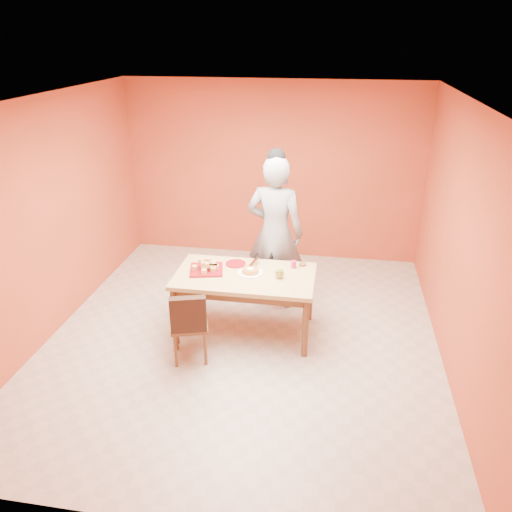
% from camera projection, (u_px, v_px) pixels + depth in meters
% --- Properties ---
extents(floor, '(5.00, 5.00, 0.00)m').
position_uv_depth(floor, '(243.00, 337.00, 5.90)').
color(floor, beige).
rests_on(floor, ground).
extents(ceiling, '(5.00, 5.00, 0.00)m').
position_uv_depth(ceiling, '(240.00, 101.00, 4.78)').
color(ceiling, white).
rests_on(ceiling, wall_back).
extents(wall_back, '(4.50, 0.00, 4.50)m').
position_uv_depth(wall_back, '(273.00, 172.00, 7.59)').
color(wall_back, '#C7492E').
rests_on(wall_back, floor).
extents(wall_left, '(0.00, 5.00, 5.00)m').
position_uv_depth(wall_left, '(48.00, 219.00, 5.68)').
color(wall_left, '#C7492E').
rests_on(wall_left, floor).
extents(wall_right, '(0.00, 5.00, 5.00)m').
position_uv_depth(wall_right, '(461.00, 245.00, 5.00)').
color(wall_right, '#C7492E').
rests_on(wall_right, floor).
extents(dining_table, '(1.60, 0.90, 0.76)m').
position_uv_depth(dining_table, '(245.00, 282.00, 5.76)').
color(dining_table, tan).
rests_on(dining_table, floor).
extents(dining_chair, '(0.50, 0.55, 0.86)m').
position_uv_depth(dining_chair, '(189.00, 324.00, 5.35)').
color(dining_chair, brown).
rests_on(dining_chair, floor).
extents(pastry_pile, '(0.34, 0.34, 0.11)m').
position_uv_depth(pastry_pile, '(206.00, 265.00, 5.78)').
color(pastry_pile, tan).
rests_on(pastry_pile, pastry_platter).
extents(person, '(0.78, 0.57, 1.98)m').
position_uv_depth(person, '(275.00, 233.00, 6.26)').
color(person, gray).
rests_on(person, floor).
extents(pastry_platter, '(0.45, 0.45, 0.02)m').
position_uv_depth(pastry_platter, '(206.00, 270.00, 5.81)').
color(pastry_platter, maroon).
rests_on(pastry_platter, dining_table).
extents(red_dinner_plate, '(0.29, 0.29, 0.01)m').
position_uv_depth(red_dinner_plate, '(236.00, 264.00, 5.97)').
color(red_dinner_plate, maroon).
rests_on(red_dinner_plate, dining_table).
extents(white_cake_plate, '(0.37, 0.37, 0.01)m').
position_uv_depth(white_cake_plate, '(250.00, 273.00, 5.75)').
color(white_cake_plate, white).
rests_on(white_cake_plate, dining_table).
extents(sponge_cake, '(0.23, 0.23, 0.04)m').
position_uv_depth(sponge_cake, '(250.00, 271.00, 5.74)').
color(sponge_cake, gold).
rests_on(sponge_cake, white_cake_plate).
extents(cake_server, '(0.09, 0.24, 0.01)m').
position_uv_depth(cake_server, '(254.00, 262.00, 5.88)').
color(cake_server, silver).
rests_on(cake_server, sponge_cake).
extents(egg_ornament, '(0.12, 0.11, 0.13)m').
position_uv_depth(egg_ornament, '(279.00, 273.00, 5.61)').
color(egg_ornament, olive).
rests_on(egg_ornament, dining_table).
extents(magenta_glass, '(0.08, 0.08, 0.09)m').
position_uv_depth(magenta_glass, '(294.00, 264.00, 5.86)').
color(magenta_glass, '#BC1C5B').
rests_on(magenta_glass, dining_table).
extents(checker_tin, '(0.11, 0.11, 0.03)m').
position_uv_depth(checker_tin, '(302.00, 264.00, 5.94)').
color(checker_tin, '#321C0D').
rests_on(checker_tin, dining_table).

